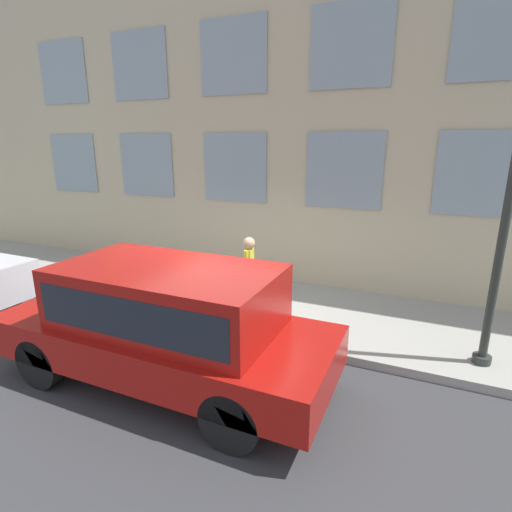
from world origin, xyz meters
TOP-DOWN VIEW (x-y plane):
  - ground_plane at (0.00, 0.00)m, footprint 80.00×80.00m
  - sidewalk at (1.49, 0.00)m, footprint 2.98×60.00m
  - building_facade at (3.13, -0.00)m, footprint 0.33×40.00m
  - fire_hydrant at (0.55, -0.48)m, footprint 0.29×0.42m
  - person at (1.11, 0.06)m, footprint 0.35×0.23m
  - parked_truck_red_near at (-1.48, 0.14)m, footprint 1.88×4.84m

SIDE VIEW (x-z plane):
  - ground_plane at x=0.00m, z-range 0.00..0.00m
  - sidewalk at x=1.49m, z-range 0.00..0.15m
  - fire_hydrant at x=0.55m, z-range 0.16..0.96m
  - parked_truck_red_near at x=-1.48m, z-range 0.13..1.87m
  - person at x=1.11m, z-range 0.29..1.74m
  - building_facade at x=3.13m, z-range 0.00..7.90m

